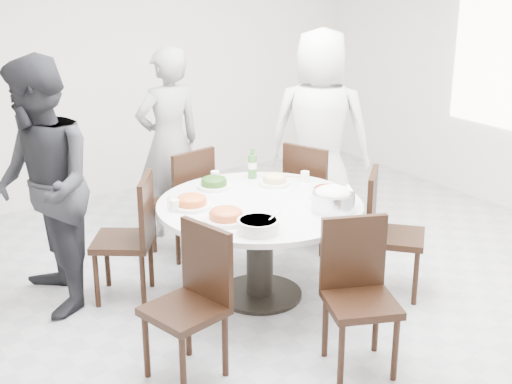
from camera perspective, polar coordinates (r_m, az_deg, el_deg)
floor at (r=5.45m, az=2.54°, el=-8.39°), size 6.00×6.00×0.01m
wall_back at (r=7.53m, az=-11.42°, el=10.24°), size 6.00×0.01×2.80m
dining_table at (r=5.31m, az=0.31°, el=-4.69°), size 1.50×1.50×0.75m
chair_ne at (r=6.19m, az=4.79°, el=-0.20°), size 0.54×0.54×0.95m
chair_n at (r=6.05m, az=-6.05°, el=-0.71°), size 0.48×0.48×0.95m
chair_nw at (r=5.35m, az=-10.64°, el=-3.66°), size 0.59×0.59×0.95m
chair_sw at (r=4.33m, az=-5.76°, el=-9.15°), size 0.50×0.50×0.95m
chair_s at (r=4.44m, az=8.42°, el=-8.54°), size 0.55×0.55×0.95m
chair_se at (r=5.44m, az=11.12°, el=-3.34°), size 0.59×0.59×0.95m
diner_right at (r=6.39m, az=5.11°, el=4.68°), size 1.06×1.06×1.86m
diner_middle at (r=6.41m, az=-6.99°, el=3.95°), size 0.63×0.42×1.71m
diner_left at (r=5.17m, az=-16.82°, el=0.29°), size 0.81×0.98×1.84m
dish_greens at (r=5.49m, az=-3.38°, el=0.65°), size 0.25×0.25×0.07m
dish_pale at (r=5.55m, az=1.48°, el=0.91°), size 0.24×0.24×0.06m
dish_orange at (r=5.09m, az=-5.19°, el=-0.83°), size 0.28×0.28×0.08m
dish_redbrown at (r=5.29m, az=5.70°, el=-0.11°), size 0.26×0.26×0.07m
dish_tofu at (r=4.82m, az=-2.42°, el=-1.94°), size 0.29×0.29×0.08m
rice_bowl at (r=5.04m, az=6.19°, el=-0.75°), size 0.31×0.31×0.13m
soup_bowl at (r=4.64m, az=0.18°, el=-2.72°), size 0.28×0.28×0.08m
beverage_bottle at (r=5.69m, az=-0.30°, el=2.32°), size 0.07×0.07×0.25m
tea_cups at (r=5.64m, az=-3.34°, el=1.26°), size 0.07×0.07×0.08m
chopsticks at (r=5.72m, az=-3.69°, el=1.14°), size 0.24×0.04×0.01m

